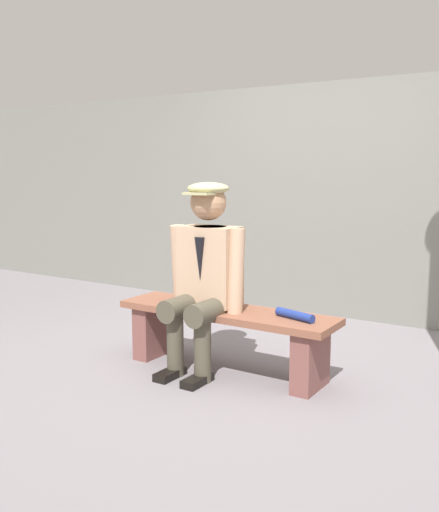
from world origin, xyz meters
TOP-DOWN VIEW (x-y plane):
  - ground_plane at (0.00, 0.00)m, footprint 30.00×30.00m
  - bench at (0.00, 0.00)m, footprint 1.51×0.39m
  - seated_man at (0.12, 0.06)m, footprint 0.56×0.55m
  - rolled_magazine at (-0.50, 0.00)m, footprint 0.28×0.13m
  - stadium_wall at (0.00, -1.89)m, footprint 12.00×0.24m

SIDE VIEW (x-z plane):
  - ground_plane at x=0.00m, z-range 0.00..0.00m
  - bench at x=0.00m, z-range 0.08..0.50m
  - rolled_magazine at x=-0.50m, z-range 0.42..0.48m
  - seated_man at x=0.12m, z-range 0.05..1.31m
  - stadium_wall at x=0.00m, z-range 0.00..2.11m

